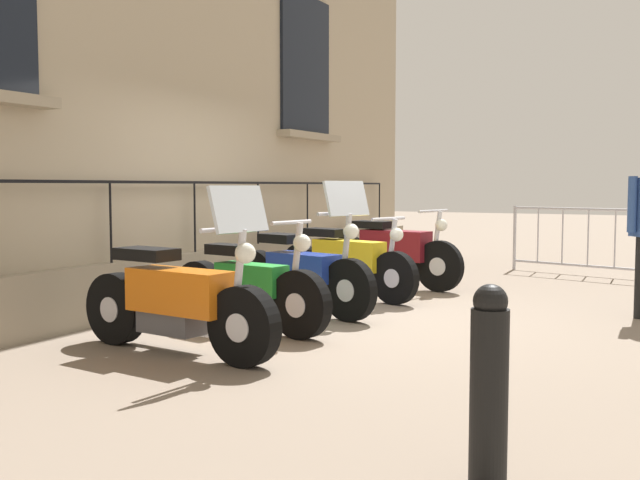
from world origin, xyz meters
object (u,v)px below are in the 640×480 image
motorcycle_yellow (346,263)px  motorcycle_maroon (393,253)px  motorcycle_orange (178,302)px  motorcycle_blue (302,273)px  crowd_barrier (575,238)px  bollard (489,385)px  motorcycle_green (249,290)px

motorcycle_yellow → motorcycle_maroon: motorcycle_maroon is taller
motorcycle_orange → motorcycle_blue: (-0.04, 2.15, 0.00)m
motorcycle_orange → crowd_barrier: (2.00, 7.16, 0.13)m
motorcycle_maroon → bollard: size_ratio=2.25×
motorcycle_green → crowd_barrier: motorcycle_green is taller
motorcycle_maroon → crowd_barrier: (1.96, 2.62, 0.09)m
motorcycle_green → motorcycle_yellow: bearing=91.8°
motorcycle_green → motorcycle_orange: bearing=-87.6°
motorcycle_green → bollard: size_ratio=2.04×
motorcycle_blue → motorcycle_maroon: motorcycle_blue is taller
bollard → motorcycle_green: bearing=139.5°
motorcycle_green → motorcycle_blue: 1.04m
motorcycle_orange → bollard: bearing=-26.0°
motorcycle_maroon → crowd_barrier: 3.27m
motorcycle_green → bollard: 3.91m
motorcycle_green → crowd_barrier: (2.04, 6.04, 0.17)m
motorcycle_blue → bollard: size_ratio=2.13×
motorcycle_green → motorcycle_blue: bearing=89.9°
motorcycle_blue → bollard: bearing=-50.3°
motorcycle_green → motorcycle_blue: motorcycle_blue is taller
motorcycle_yellow → motorcycle_blue: bearing=-86.7°
motorcycle_yellow → crowd_barrier: 4.32m
motorcycle_green → motorcycle_maroon: 3.43m
motorcycle_green → motorcycle_maroon: bearing=88.7°
crowd_barrier → bollard: (0.93, -8.58, -0.09)m
motorcycle_maroon → motorcycle_orange: bearing=-90.4°
bollard → motorcycle_orange: bearing=154.0°
motorcycle_maroon → crowd_barrier: bearing=53.1°
motorcycle_orange → motorcycle_maroon: (0.03, 4.54, 0.03)m
crowd_barrier → motorcycle_maroon: bearing=-126.9°
motorcycle_maroon → crowd_barrier: motorcycle_maroon is taller
motorcycle_orange → motorcycle_yellow: size_ratio=0.99×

